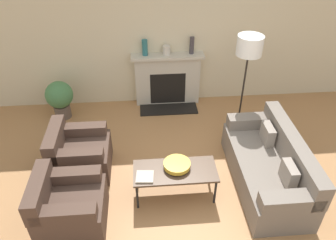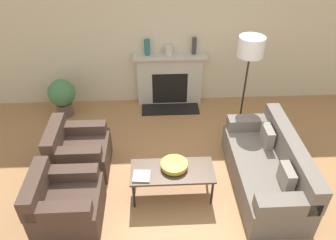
# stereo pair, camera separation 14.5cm
# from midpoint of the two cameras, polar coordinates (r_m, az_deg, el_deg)

# --- Properties ---
(ground_plane) EXTENTS (18.00, 18.00, 0.00)m
(ground_plane) POSITION_cam_midpoint_polar(r_m,az_deg,el_deg) (4.72, 5.09, -13.31)
(ground_plane) COLOR #A87547
(wall_back) EXTENTS (18.00, 0.06, 2.90)m
(wall_back) POSITION_cam_midpoint_polar(r_m,az_deg,el_deg) (6.08, 2.70, 15.52)
(wall_back) COLOR beige
(wall_back) RESTS_ON ground_plane
(fireplace) EXTENTS (1.35, 0.59, 1.03)m
(fireplace) POSITION_cam_midpoint_polar(r_m,az_deg,el_deg) (6.33, 0.95, 6.96)
(fireplace) COLOR beige
(fireplace) RESTS_ON ground_plane
(couch) EXTENTS (0.82, 1.83, 0.81)m
(couch) POSITION_cam_midpoint_polar(r_m,az_deg,el_deg) (4.88, 17.82, -8.08)
(couch) COLOR slate
(couch) RESTS_ON ground_plane
(armchair_near) EXTENTS (0.83, 0.78, 0.76)m
(armchair_near) POSITION_cam_midpoint_polar(r_m,az_deg,el_deg) (4.41, -16.61, -13.75)
(armchair_near) COLOR #4C382D
(armchair_near) RESTS_ON ground_plane
(armchair_far) EXTENTS (0.83, 0.78, 0.76)m
(armchair_far) POSITION_cam_midpoint_polar(r_m,az_deg,el_deg) (5.07, -14.58, -5.44)
(armchair_far) COLOR #4C382D
(armchair_far) RESTS_ON ground_plane
(coffee_table) EXTENTS (1.12, 0.50, 0.45)m
(coffee_table) POSITION_cam_midpoint_polar(r_m,az_deg,el_deg) (4.45, 1.69, -9.11)
(coffee_table) COLOR #4C3828
(coffee_table) RESTS_ON ground_plane
(bowl) EXTENTS (0.37, 0.37, 0.08)m
(bowl) POSITION_cam_midpoint_polar(r_m,az_deg,el_deg) (4.43, 2.04, -7.81)
(bowl) COLOR gold
(bowl) RESTS_ON coffee_table
(book) EXTENTS (0.24, 0.24, 0.02)m
(book) POSITION_cam_midpoint_polar(r_m,az_deg,el_deg) (4.34, -3.65, -9.75)
(book) COLOR #B2A893
(book) RESTS_ON coffee_table
(floor_lamp) EXTENTS (0.40, 0.40, 1.74)m
(floor_lamp) POSITION_cam_midpoint_polar(r_m,az_deg,el_deg) (5.24, 14.83, 10.85)
(floor_lamp) COLOR black
(floor_lamp) RESTS_ON ground_plane
(mantel_vase_left) EXTENTS (0.10, 0.10, 0.29)m
(mantel_vase_left) POSITION_cam_midpoint_polar(r_m,az_deg,el_deg) (6.04, -2.95, 12.54)
(mantel_vase_left) COLOR #28666B
(mantel_vase_left) RESTS_ON fireplace
(mantel_vase_center_left) EXTENTS (0.14, 0.14, 0.16)m
(mantel_vase_center_left) POSITION_cam_midpoint_polar(r_m,az_deg,el_deg) (6.07, 0.84, 12.07)
(mantel_vase_center_left) COLOR beige
(mantel_vase_center_left) RESTS_ON fireplace
(mantel_vase_center_right) EXTENTS (0.08, 0.08, 0.31)m
(mantel_vase_center_right) POSITION_cam_midpoint_polar(r_m,az_deg,el_deg) (6.09, 5.28, 12.75)
(mantel_vase_center_right) COLOR #3D383D
(mantel_vase_center_right) RESTS_ON fireplace
(potted_plant) EXTENTS (0.49, 0.49, 0.72)m
(potted_plant) POSITION_cam_midpoint_polar(r_m,az_deg,el_deg) (6.28, -17.33, 4.11)
(potted_plant) COLOR brown
(potted_plant) RESTS_ON ground_plane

